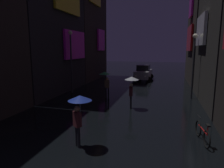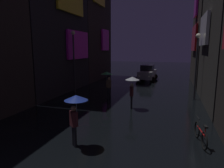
{
  "view_description": "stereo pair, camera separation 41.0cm",
  "coord_description": "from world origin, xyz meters",
  "px_view_note": "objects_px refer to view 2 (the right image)",
  "views": [
    {
      "loc": [
        3.03,
        -2.26,
        3.82
      ],
      "look_at": [
        0.0,
        8.83,
        1.81
      ],
      "focal_mm": 32.0,
      "sensor_mm": 36.0,
      "label": 1
    },
    {
      "loc": [
        3.42,
        -2.15,
        3.82
      ],
      "look_at": [
        0.0,
        8.83,
        1.81
      ],
      "focal_mm": 32.0,
      "sensor_mm": 36.0,
      "label": 2
    }
  ],
  "objects_px": {
    "streetlamp_right_far": "(197,58)",
    "bicycle_parked_at_storefront": "(201,134)",
    "pedestrian_foreground_right_green": "(107,77)",
    "pedestrian_near_crossing_clear": "(132,84)",
    "streetlamp_left_far": "(74,54)",
    "pedestrian_far_right_blue": "(75,106)",
    "car_distant": "(147,73)"
  },
  "relations": [
    {
      "from": "pedestrian_near_crossing_clear",
      "to": "streetlamp_left_far",
      "type": "xyz_separation_m",
      "value": [
        -5.94,
        3.52,
        1.72
      ]
    },
    {
      "from": "car_distant",
      "to": "streetlamp_right_far",
      "type": "bearing_deg",
      "value": -61.24
    },
    {
      "from": "bicycle_parked_at_storefront",
      "to": "streetlamp_left_far",
      "type": "distance_m",
      "value": 12.47
    },
    {
      "from": "pedestrian_foreground_right_green",
      "to": "car_distant",
      "type": "height_order",
      "value": "pedestrian_foreground_right_green"
    },
    {
      "from": "pedestrian_far_right_blue",
      "to": "car_distant",
      "type": "relative_size",
      "value": 0.5
    },
    {
      "from": "bicycle_parked_at_storefront",
      "to": "streetlamp_right_far",
      "type": "relative_size",
      "value": 0.36
    },
    {
      "from": "pedestrian_near_crossing_clear",
      "to": "bicycle_parked_at_storefront",
      "type": "xyz_separation_m",
      "value": [
        3.67,
        -3.84,
        -1.28
      ]
    },
    {
      "from": "pedestrian_far_right_blue",
      "to": "car_distant",
      "type": "bearing_deg",
      "value": 88.75
    },
    {
      "from": "pedestrian_far_right_blue",
      "to": "streetlamp_left_far",
      "type": "relative_size",
      "value": 0.39
    },
    {
      "from": "pedestrian_foreground_right_green",
      "to": "streetlamp_left_far",
      "type": "distance_m",
      "value": 4.13
    },
    {
      "from": "pedestrian_near_crossing_clear",
      "to": "pedestrian_far_right_blue",
      "type": "distance_m",
      "value": 5.75
    },
    {
      "from": "pedestrian_near_crossing_clear",
      "to": "car_distant",
      "type": "xyz_separation_m",
      "value": [
        -0.65,
        12.51,
        -0.74
      ]
    },
    {
      "from": "pedestrian_foreground_right_green",
      "to": "streetlamp_right_far",
      "type": "distance_m",
      "value": 6.86
    },
    {
      "from": "pedestrian_far_right_blue",
      "to": "streetlamp_left_far",
      "type": "distance_m",
      "value": 10.55
    },
    {
      "from": "streetlamp_right_far",
      "to": "bicycle_parked_at_storefront",
      "type": "bearing_deg",
      "value": -92.93
    },
    {
      "from": "streetlamp_right_far",
      "to": "pedestrian_foreground_right_green",
      "type": "bearing_deg",
      "value": -165.28
    },
    {
      "from": "bicycle_parked_at_storefront",
      "to": "streetlamp_left_far",
      "type": "relative_size",
      "value": 0.34
    },
    {
      "from": "bicycle_parked_at_storefront",
      "to": "streetlamp_left_far",
      "type": "height_order",
      "value": "streetlamp_left_far"
    },
    {
      "from": "pedestrian_far_right_blue",
      "to": "streetlamp_right_far",
      "type": "xyz_separation_m",
      "value": [
        5.11,
        9.59,
        1.48
      ]
    },
    {
      "from": "pedestrian_near_crossing_clear",
      "to": "bicycle_parked_at_storefront",
      "type": "height_order",
      "value": "pedestrian_near_crossing_clear"
    },
    {
      "from": "bicycle_parked_at_storefront",
      "to": "streetlamp_right_far",
      "type": "bearing_deg",
      "value": 87.07
    },
    {
      "from": "pedestrian_near_crossing_clear",
      "to": "pedestrian_foreground_right_green",
      "type": "bearing_deg",
      "value": 137.22
    },
    {
      "from": "pedestrian_foreground_right_green",
      "to": "streetlamp_right_far",
      "type": "relative_size",
      "value": 0.43
    },
    {
      "from": "pedestrian_near_crossing_clear",
      "to": "car_distant",
      "type": "distance_m",
      "value": 12.55
    },
    {
      "from": "pedestrian_far_right_blue",
      "to": "car_distant",
      "type": "distance_m",
      "value": 18.19
    },
    {
      "from": "pedestrian_near_crossing_clear",
      "to": "streetlamp_left_far",
      "type": "distance_m",
      "value": 7.11
    },
    {
      "from": "pedestrian_far_right_blue",
      "to": "streetlamp_right_far",
      "type": "distance_m",
      "value": 10.97
    },
    {
      "from": "streetlamp_left_far",
      "to": "pedestrian_near_crossing_clear",
      "type": "bearing_deg",
      "value": -30.7
    },
    {
      "from": "pedestrian_near_crossing_clear",
      "to": "bicycle_parked_at_storefront",
      "type": "distance_m",
      "value": 5.46
    },
    {
      "from": "bicycle_parked_at_storefront",
      "to": "streetlamp_right_far",
      "type": "distance_m",
      "value": 8.26
    },
    {
      "from": "pedestrian_far_right_blue",
      "to": "bicycle_parked_at_storefront",
      "type": "xyz_separation_m",
      "value": [
        4.71,
        1.82,
        -1.28
      ]
    },
    {
      "from": "pedestrian_near_crossing_clear",
      "to": "bicycle_parked_at_storefront",
      "type": "bearing_deg",
      "value": -46.31
    }
  ]
}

